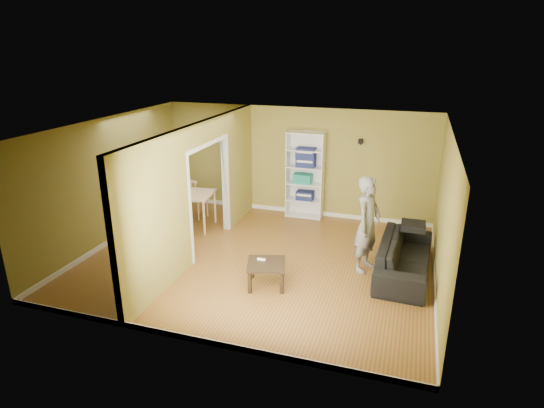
# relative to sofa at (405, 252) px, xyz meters

# --- Properties ---
(room_shell) EXTENTS (6.50, 6.50, 6.50)m
(room_shell) POSITION_rel_sofa_xyz_m (-2.70, -0.28, 0.87)
(room_shell) COLOR olive
(room_shell) RESTS_ON ground
(partition) EXTENTS (0.22, 5.50, 2.60)m
(partition) POSITION_rel_sofa_xyz_m (-3.90, -0.28, 0.87)
(partition) COLOR olive
(partition) RESTS_ON ground
(wall_speaker) EXTENTS (0.10, 0.10, 0.10)m
(wall_speaker) POSITION_rel_sofa_xyz_m (-1.20, 2.41, 1.47)
(wall_speaker) COLOR black
(wall_speaker) RESTS_ON room_shell
(sofa) EXTENTS (2.28, 1.06, 0.85)m
(sofa) POSITION_rel_sofa_xyz_m (0.00, 0.00, 0.00)
(sofa) COLOR black
(sofa) RESTS_ON ground
(person) EXTENTS (0.91, 0.80, 2.09)m
(person) POSITION_rel_sofa_xyz_m (-0.70, -0.05, 0.62)
(person) COLOR slate
(person) RESTS_ON ground
(bookshelf) EXTENTS (0.87, 0.38, 2.07)m
(bookshelf) POSITION_rel_sofa_xyz_m (-2.43, 2.32, 0.61)
(bookshelf) COLOR white
(bookshelf) RESTS_ON ground
(paper_box_navy_a) EXTENTS (0.40, 0.26, 0.21)m
(paper_box_navy_a) POSITION_rel_sofa_xyz_m (-2.42, 2.27, 0.11)
(paper_box_navy_a) COLOR navy
(paper_box_navy_a) RESTS_ON bookshelf
(paper_box_teal) EXTENTS (0.43, 0.28, 0.22)m
(paper_box_teal) POSITION_rel_sofa_xyz_m (-2.49, 2.27, 0.53)
(paper_box_teal) COLOR teal
(paper_box_teal) RESTS_ON bookshelf
(paper_box_navy_b) EXTENTS (0.43, 0.28, 0.22)m
(paper_box_navy_b) POSITION_rel_sofa_xyz_m (-2.42, 2.27, 0.93)
(paper_box_navy_b) COLOR navy
(paper_box_navy_b) RESTS_ON bookshelf
(paper_box_navy_c) EXTENTS (0.44, 0.29, 0.22)m
(paper_box_navy_c) POSITION_rel_sofa_xyz_m (-2.42, 2.27, 1.16)
(paper_box_navy_c) COLOR navy
(paper_box_navy_c) RESTS_ON bookshelf
(coffee_table) EXTENTS (0.64, 0.64, 0.43)m
(coffee_table) POSITION_rel_sofa_xyz_m (-2.25, -1.20, -0.06)
(coffee_table) COLOR black
(coffee_table) RESTS_ON ground
(game_controller) EXTENTS (0.15, 0.04, 0.03)m
(game_controller) POSITION_rel_sofa_xyz_m (-2.36, -1.12, 0.02)
(game_controller) COLOR white
(game_controller) RESTS_ON coffee_table
(dining_table) EXTENTS (1.31, 0.87, 0.82)m
(dining_table) POSITION_rel_sofa_xyz_m (-4.87, 0.80, 0.31)
(dining_table) COLOR tan
(dining_table) RESTS_ON ground
(chair_left) EXTENTS (0.54, 0.54, 0.95)m
(chair_left) POSITION_rel_sofa_xyz_m (-5.60, 0.78, 0.05)
(chair_left) COLOR tan
(chair_left) RESTS_ON ground
(chair_near) EXTENTS (0.60, 0.60, 0.99)m
(chair_near) POSITION_rel_sofa_xyz_m (-4.88, 0.19, 0.07)
(chair_near) COLOR tan
(chair_near) RESTS_ON ground
(chair_far) EXTENTS (0.57, 0.57, 0.97)m
(chair_far) POSITION_rel_sofa_xyz_m (-4.87, 1.47, 0.06)
(chair_far) COLOR tan
(chair_far) RESTS_ON ground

